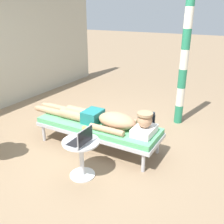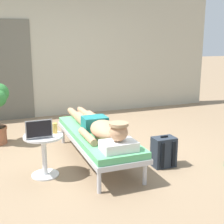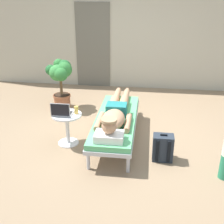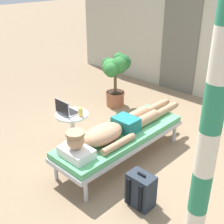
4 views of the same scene
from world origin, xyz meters
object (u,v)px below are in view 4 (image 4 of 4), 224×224
(backpack, at_px, (141,190))
(porch_post, at_px, (206,153))
(side_table, at_px, (72,124))
(lounge_chair, at_px, (121,137))
(laptop, at_px, (66,110))
(drink_glass, at_px, (81,112))
(person_reclining, at_px, (116,129))
(potted_plant, at_px, (116,73))

(backpack, xyz_separation_m, porch_post, (0.82, -0.35, 1.04))
(side_table, bearing_deg, lounge_chair, 16.69)
(lounge_chair, height_order, laptop, laptop)
(laptop, bearing_deg, porch_post, -13.49)
(lounge_chair, height_order, drink_glass, drink_glass)
(lounge_chair, relative_size, laptop, 6.45)
(person_reclining, relative_size, porch_post, 0.88)
(potted_plant, bearing_deg, person_reclining, -46.65)
(laptop, bearing_deg, backpack, -8.14)
(lounge_chair, bearing_deg, backpack, -33.57)
(backpack, xyz_separation_m, potted_plant, (-2.05, 1.76, 0.47))
(person_reclining, relative_size, side_table, 4.15)
(lounge_chair, distance_m, potted_plant, 1.83)
(laptop, distance_m, drink_glass, 0.23)
(side_table, xyz_separation_m, laptop, (-0.06, -0.05, 0.23))
(person_reclining, xyz_separation_m, side_table, (-0.76, -0.12, -0.16))
(drink_glass, distance_m, porch_post, 2.38)
(lounge_chair, xyz_separation_m, side_table, (-0.76, -0.23, 0.01))
(person_reclining, xyz_separation_m, laptop, (-0.82, -0.17, 0.06))
(side_table, xyz_separation_m, backpack, (1.52, -0.28, -0.16))
(potted_plant, height_order, porch_post, porch_post)
(porch_post, bearing_deg, backpack, 156.85)
(drink_glass, relative_size, backpack, 0.30)
(potted_plant, distance_m, porch_post, 3.61)
(side_table, bearing_deg, backpack, -10.34)
(lounge_chair, xyz_separation_m, backpack, (0.76, -0.51, -0.15))
(lounge_chair, distance_m, backpack, 0.93)
(porch_post, bearing_deg, side_table, 165.00)
(potted_plant, bearing_deg, backpack, -40.67)
(porch_post, bearing_deg, person_reclining, 154.74)
(side_table, distance_m, backpack, 1.55)
(drink_glass, bearing_deg, laptop, -155.88)
(backpack, bearing_deg, person_reclining, 152.55)
(lounge_chair, height_order, potted_plant, potted_plant)
(drink_glass, xyz_separation_m, potted_plant, (-0.68, 1.44, 0.08))
(person_reclining, distance_m, backpack, 0.92)
(side_table, xyz_separation_m, drink_glass, (0.15, 0.04, 0.23))
(porch_post, bearing_deg, drink_glass, 162.99)
(backpack, distance_m, potted_plant, 2.75)
(side_table, distance_m, laptop, 0.24)
(side_table, relative_size, porch_post, 0.21)
(person_reclining, height_order, potted_plant, potted_plant)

